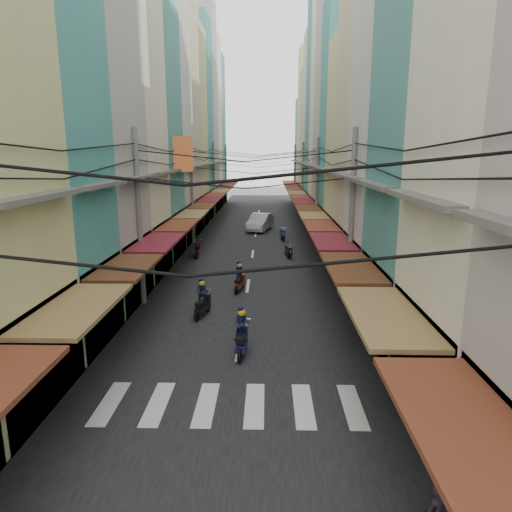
% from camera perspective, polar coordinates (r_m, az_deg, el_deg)
% --- Properties ---
extents(ground, '(160.00, 160.00, 0.00)m').
position_cam_1_polar(ground, '(19.21, -1.78, -8.89)').
color(ground, slate).
rests_on(ground, ground).
extents(road, '(10.00, 80.00, 0.02)m').
position_cam_1_polar(road, '(38.50, -0.14, 2.20)').
color(road, black).
rests_on(road, ground).
extents(sidewalk_left, '(3.00, 80.00, 0.06)m').
position_cam_1_polar(sidewalk_left, '(39.21, -9.68, 2.24)').
color(sidewalk_left, slate).
rests_on(sidewalk_left, ground).
extents(sidewalk_right, '(3.00, 80.00, 0.06)m').
position_cam_1_polar(sidewalk_right, '(38.86, 9.49, 2.15)').
color(sidewalk_right, slate).
rests_on(sidewalk_right, ground).
extents(crosswalk, '(7.55, 2.40, 0.01)m').
position_cam_1_polar(crosswalk, '(13.82, -3.23, -18.03)').
color(crosswalk, silver).
rests_on(crosswalk, ground).
extents(building_row_left, '(7.80, 67.67, 23.70)m').
position_cam_1_polar(building_row_left, '(35.63, -13.73, 16.77)').
color(building_row_left, beige).
rests_on(building_row_left, ground).
extents(building_row_right, '(7.80, 68.98, 22.59)m').
position_cam_1_polar(building_row_right, '(35.03, 13.30, 16.27)').
color(building_row_right, teal).
rests_on(building_row_right, ground).
extents(utility_poles, '(10.20, 66.13, 8.20)m').
position_cam_1_polar(utility_poles, '(32.85, -0.38, 11.92)').
color(utility_poles, slate).
rests_on(utility_poles, ground).
extents(white_car, '(5.85, 3.38, 1.94)m').
position_cam_1_polar(white_car, '(42.59, 0.51, 3.22)').
color(white_car, silver).
rests_on(white_car, ground).
extents(bicycle, '(1.83, 1.24, 1.18)m').
position_cam_1_polar(bicycle, '(17.59, 17.44, -11.63)').
color(bicycle, black).
rests_on(bicycle, ground).
extents(moving_scooters, '(6.62, 23.84, 1.79)m').
position_cam_1_polar(moving_scooters, '(24.56, -1.87, -2.78)').
color(moving_scooters, black).
rests_on(moving_scooters, ground).
extents(parked_scooters, '(12.69, 13.29, 1.01)m').
position_cam_1_polar(parked_scooters, '(14.87, 16.58, -14.22)').
color(parked_scooters, black).
rests_on(parked_scooters, ground).
extents(pedestrians, '(11.38, 20.82, 2.15)m').
position_cam_1_polar(pedestrians, '(20.28, -14.67, -5.00)').
color(pedestrians, black).
rests_on(pedestrians, ground).
extents(market_umbrella, '(2.55, 2.55, 2.69)m').
position_cam_1_polar(market_umbrella, '(13.18, 27.57, -9.76)').
color(market_umbrella, '#B2B2B7').
rests_on(market_umbrella, ground).
extents(traffic_sign, '(0.10, 0.59, 2.69)m').
position_cam_1_polar(traffic_sign, '(16.71, 14.38, -5.61)').
color(traffic_sign, slate).
rests_on(traffic_sign, ground).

